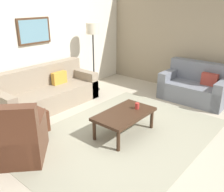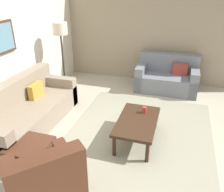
% 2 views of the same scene
% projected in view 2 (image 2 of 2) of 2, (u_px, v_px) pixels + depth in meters
% --- Properties ---
extents(ground_plane, '(8.00, 8.00, 0.00)m').
position_uv_depth(ground_plane, '(136.00, 143.00, 3.99)').
color(ground_plane, '#B2A893').
extents(stone_feature_panel, '(0.12, 5.20, 2.80)m').
position_uv_depth(stone_feature_panel, '(162.00, 29.00, 5.96)').
color(stone_feature_panel, gray).
rests_on(stone_feature_panel, ground_plane).
extents(area_rug, '(3.60, 2.54, 0.01)m').
position_uv_depth(area_rug, '(136.00, 143.00, 3.99)').
color(area_rug, gray).
rests_on(area_rug, ground_plane).
extents(couch_main, '(2.27, 0.87, 0.88)m').
position_uv_depth(couch_main, '(26.00, 111.00, 4.37)').
color(couch_main, gray).
rests_on(couch_main, ground_plane).
extents(couch_loveseat, '(0.84, 1.49, 0.88)m').
position_uv_depth(couch_loveseat, '(167.00, 78.00, 5.91)').
color(couch_loveseat, slate).
rests_on(couch_loveseat, ground_plane).
extents(armchair_leather, '(1.13, 1.13, 0.95)m').
position_uv_depth(armchair_leather, '(46.00, 188.00, 2.73)').
color(armchair_leather, '#4C2819').
rests_on(armchair_leather, ground_plane).
extents(ottoman, '(0.56, 0.56, 0.40)m').
position_uv_depth(ottoman, '(31.00, 155.00, 3.42)').
color(ottoman, '#4C2819').
rests_on(ottoman, ground_plane).
extents(coffee_table, '(1.10, 0.64, 0.41)m').
position_uv_depth(coffee_table, '(137.00, 123.00, 3.91)').
color(coffee_table, '#382316').
rests_on(coffee_table, ground_plane).
extents(cup, '(0.08, 0.08, 0.11)m').
position_uv_depth(cup, '(145.00, 110.00, 4.09)').
color(cup, '#B2332D').
rests_on(cup, coffee_table).
extents(lamp_standing, '(0.32, 0.32, 1.71)m').
position_uv_depth(lamp_standing, '(61.00, 36.00, 5.12)').
color(lamp_standing, black).
rests_on(lamp_standing, ground_plane).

